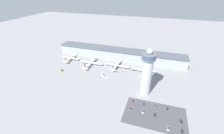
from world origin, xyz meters
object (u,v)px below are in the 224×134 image
object	(u,v)px
airplane_gate_charlie	(117,65)
car_green_van	(143,112)
service_truck_catering	(103,75)
service_truck_fuel	(62,71)
airplane_gate_delta	(144,70)
car_red_hatchback	(182,131)
car_white_wagon	(155,106)
control_tower	(147,73)
car_yellow_taxi	(144,104)
service_truck_baggage	(134,70)
airplane_gate_bravo	(91,63)
car_black_suv	(133,101)
airplane_gate_alpha	(70,58)
car_navy_sedan	(155,115)
car_silver_sedan	(168,128)
car_grey_coupe	(131,109)
car_blue_compact	(168,108)
car_maroon_suv	(181,121)

from	to	relation	value
airplane_gate_charlie	car_green_van	world-z (taller)	airplane_gate_charlie
service_truck_catering	service_truck_fuel	xyz separation A→B (m)	(-66.90, -8.55, 0.01)
airplane_gate_delta	service_truck_fuel	bearing A→B (deg)	-163.73
car_red_hatchback	car_white_wagon	size ratio (longest dim) A/B	0.92
control_tower	car_yellow_taxi	world-z (taller)	control_tower
service_truck_fuel	service_truck_baggage	distance (m)	114.61
control_tower	car_yellow_taxi	size ratio (longest dim) A/B	14.85
car_yellow_taxi	car_white_wagon	xyz separation A→B (m)	(12.72, 0.15, -0.08)
airplane_gate_bravo	airplane_gate_delta	bearing A→B (deg)	1.42
car_black_suv	airplane_gate_alpha	bearing A→B (deg)	150.07
airplane_gate_alpha	car_black_suv	size ratio (longest dim) A/B	7.45
car_navy_sedan	car_red_hatchback	world-z (taller)	car_red_hatchback
airplane_gate_bravo	service_truck_catering	xyz separation A→B (m)	(31.41, -25.73, -3.58)
car_silver_sedan	car_red_hatchback	xyz separation A→B (m)	(12.78, 1.15, 0.04)
car_silver_sedan	service_truck_catering	bearing A→B (deg)	142.87
airplane_gate_bravo	service_truck_fuel	xyz separation A→B (m)	(-35.49, -34.28, -3.57)
car_grey_coupe	car_white_wagon	xyz separation A→B (m)	(25.50, 12.77, 0.01)
airplane_gate_charlie	car_yellow_taxi	world-z (taller)	airplane_gate_charlie
control_tower	car_white_wagon	distance (m)	38.44
car_blue_compact	car_yellow_taxi	bearing A→B (deg)	-178.03
airplane_gate_delta	car_yellow_taxi	world-z (taller)	airplane_gate_delta
airplane_gate_alpha	airplane_gate_bravo	bearing A→B (deg)	-7.08
car_navy_sedan	car_yellow_taxi	distance (m)	18.22
service_truck_baggage	car_red_hatchback	xyz separation A→B (m)	(64.91, -99.22, -0.33)
service_truck_fuel	car_red_hatchback	xyz separation A→B (m)	(172.93, -60.89, -0.24)
service_truck_fuel	car_grey_coupe	world-z (taller)	service_truck_fuel
control_tower	car_yellow_taxi	xyz separation A→B (m)	(2.08, -21.09, -28.56)
service_truck_fuel	airplane_gate_delta	bearing A→B (deg)	16.27
airplane_gate_charlie	car_green_van	distance (m)	102.51
car_black_suv	service_truck_catering	bearing A→B (deg)	141.51
car_black_suv	car_maroon_suv	bearing A→B (deg)	-15.32
car_maroon_suv	car_yellow_taxi	distance (m)	41.26
car_white_wagon	car_red_hatchback	bearing A→B (deg)	-44.23
service_truck_catering	car_black_suv	bearing A→B (deg)	-38.49
car_silver_sedan	car_yellow_taxi	bearing A→B (deg)	134.60
car_red_hatchback	service_truck_fuel	bearing A→B (deg)	160.60
airplane_gate_delta	car_white_wagon	world-z (taller)	airplane_gate_delta
car_blue_compact	car_navy_sedan	bearing A→B (deg)	-133.42
service_truck_baggage	car_navy_sedan	world-z (taller)	service_truck_baggage
car_yellow_taxi	airplane_gate_bravo	bearing A→B (deg)	144.70
airplane_gate_alpha	service_truck_catering	xyz separation A→B (m)	(74.62, -31.09, -3.68)
airplane_gate_charlie	service_truck_fuel	bearing A→B (deg)	-153.92
airplane_gate_bravo	airplane_gate_charlie	distance (m)	44.44
airplane_gate_alpha	car_red_hatchback	distance (m)	206.77
car_grey_coupe	car_silver_sedan	bearing A→B (deg)	-19.76
car_red_hatchback	car_maroon_suv	bearing A→B (deg)	90.11
car_navy_sedan	car_blue_compact	size ratio (longest dim) A/B	1.09
airplane_gate_alpha	car_white_wagon	size ratio (longest dim) A/B	7.27
car_grey_coupe	car_green_van	bearing A→B (deg)	1.99
airplane_gate_bravo	service_truck_catering	bearing A→B (deg)	-39.32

